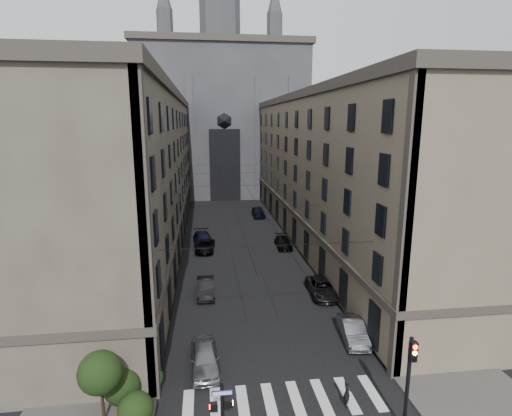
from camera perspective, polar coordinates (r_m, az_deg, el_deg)
name	(u,v)px	position (r m, az deg, el deg)	size (l,w,h in m)	color
sidewalk_left	(155,243)	(52.85, -14.17, -4.93)	(7.00, 80.00, 0.15)	#383533
sidewalk_right	(315,237)	(54.42, 8.41, -4.19)	(7.00, 80.00, 0.15)	#383533
zebra_crossing	(283,400)	(24.85, 3.86, -25.74)	(11.00, 3.20, 0.01)	beige
building_left	(127,172)	(51.43, -17.97, 4.95)	(13.60, 60.60, 18.85)	#464036
building_right	(339,169)	(53.48, 11.76, 5.54)	(13.60, 60.60, 18.85)	brown
gothic_tower	(222,110)	(89.29, -4.95, 13.73)	(35.00, 23.00, 58.00)	#2D2D33
pedestrian_signal_left	(222,415)	(20.35, -4.85, -27.36)	(1.02, 0.38, 4.00)	black
traffic_light_right	(409,374)	(22.26, 21.07, -21.27)	(0.34, 0.50, 5.20)	black
shrub_cluster	(120,385)	(23.92, -18.89, -22.81)	(3.90, 4.40, 3.90)	black
tram_wires	(237,187)	(50.64, -2.75, 3.03)	(14.00, 60.00, 0.43)	black
car_left_near	(205,358)	(26.97, -7.34, -20.48)	(1.80, 4.47, 1.52)	slate
car_left_midnear	(206,288)	(36.81, -7.22, -11.21)	(1.53, 4.39, 1.45)	black
car_left_midfar	(205,246)	(48.68, -7.30, -5.42)	(2.16, 4.68, 1.30)	black
car_left_far	(202,239)	(50.88, -7.66, -4.47)	(2.26, 5.56, 1.61)	black
car_right_near	(353,331)	(30.54, 13.68, -16.65)	(1.52, 4.36, 1.44)	slate
car_right_midnear	(322,288)	(36.98, 9.46, -11.22)	(2.31, 5.01, 1.39)	black
car_right_midfar	(283,242)	(49.87, 3.93, -4.92)	(1.80, 4.44, 1.29)	black
car_right_far	(258,212)	(65.63, 0.33, -0.57)	(1.93, 4.79, 1.63)	black
pedestrian	(347,393)	(24.49, 12.87, -24.34)	(0.59, 0.39, 1.62)	black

